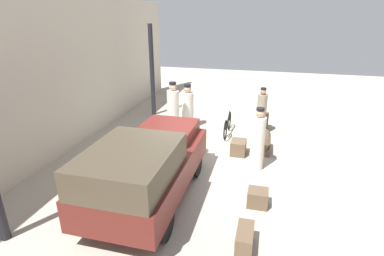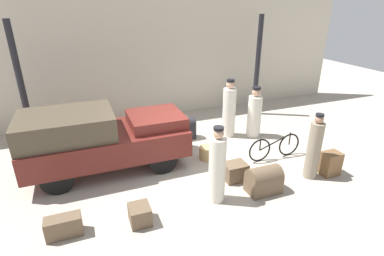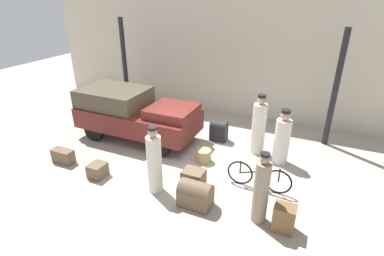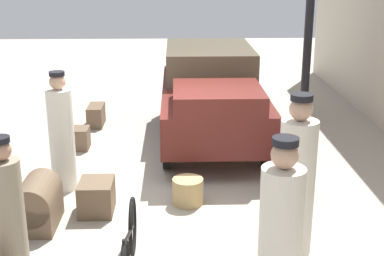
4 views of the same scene
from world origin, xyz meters
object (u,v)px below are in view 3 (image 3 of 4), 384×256
trunk_umber_medium (284,218)px  trunk_large_brown (98,170)px  porter_with_bicycle (154,162)px  suitcase_small_leather (194,178)px  porter_lifting_near_truck (282,139)px  suitcase_tan_flat (63,156)px  trunk_barrel_dark (195,194)px  porter_standing_middle (259,127)px  trunk_wicker_pale (219,130)px  bicycle (259,177)px  wicker_basket (204,156)px  porter_carrying_trunk (261,191)px  truck (134,112)px

trunk_umber_medium → trunk_large_brown: bearing=-179.3°
porter_with_bicycle → suitcase_small_leather: size_ratio=3.21×
porter_lifting_near_truck → trunk_large_brown: porter_lifting_near_truck is taller
suitcase_small_leather → trunk_umber_medium: bearing=-15.5°
suitcase_tan_flat → trunk_barrel_dark: bearing=-1.9°
porter_standing_middle → porter_lifting_near_truck: porter_standing_middle is taller
suitcase_small_leather → porter_lifting_near_truck: bearing=49.1°
porter_lifting_near_truck → suitcase_small_leather: bearing=-130.9°
porter_with_bicycle → porter_standing_middle: bearing=58.3°
porter_lifting_near_truck → suitcase_small_leather: (-1.79, -2.06, -0.51)m
trunk_barrel_dark → trunk_wicker_pale: size_ratio=1.10×
suitcase_small_leather → trunk_wicker_pale: size_ratio=0.79×
bicycle → trunk_wicker_pale: (-1.81, 2.10, 0.01)m
trunk_barrel_dark → trunk_wicker_pale: trunk_wicker_pale is taller
wicker_basket → bicycle: bearing=-20.6°
suitcase_tan_flat → trunk_large_brown: bearing=-6.5°
wicker_basket → trunk_barrel_dark: (0.57, -1.88, 0.12)m
porter_standing_middle → porter_carrying_trunk: size_ratio=1.11×
trunk_umber_medium → suitcase_small_leather: 2.41m
porter_with_bicycle → trunk_wicker_pale: bearing=81.5°
wicker_basket → trunk_barrel_dark: 1.97m
bicycle → porter_with_bicycle: 2.59m
porter_carrying_trunk → porter_with_bicycle: porter_with_bicycle is taller
porter_carrying_trunk → trunk_barrel_dark: size_ratio=2.21×
truck → porter_carrying_trunk: porter_carrying_trunk is taller
truck → porter_carrying_trunk: size_ratio=2.38×
wicker_basket → trunk_wicker_pale: (-0.07, 1.44, 0.17)m
porter_carrying_trunk → suitcase_tan_flat: 5.68m
wicker_basket → porter_with_bicycle: (-0.56, -1.77, 0.62)m
bicycle → porter_carrying_trunk: size_ratio=0.97×
trunk_large_brown → suitcase_small_leather: suitcase_small_leather is taller
trunk_umber_medium → suitcase_small_leather: size_ratio=1.11×
porter_standing_middle → porter_carrying_trunk: porter_standing_middle is taller
truck → porter_carrying_trunk: bearing=-25.6°
porter_with_bicycle → trunk_wicker_pale: 3.28m
trunk_barrel_dark → porter_lifting_near_truck: bearing=62.4°
suitcase_tan_flat → suitcase_small_leather: size_ratio=1.19×
truck → suitcase_small_leather: truck is taller
porter_lifting_near_truck → trunk_umber_medium: bearing=-78.8°
truck → wicker_basket: bearing=-10.3°
wicker_basket → trunk_umber_medium: (2.54, -1.85, 0.12)m
porter_with_bicycle → suitcase_tan_flat: (-3.09, 0.02, -0.59)m
trunk_large_brown → trunk_barrel_dark: bearing=0.4°
trunk_umber_medium → porter_standing_middle: bearing=112.9°
truck → porter_standing_middle: bearing=9.7°
porter_with_bicycle → trunk_barrel_dark: 1.24m
bicycle → trunk_wicker_pale: size_ratio=2.37×
trunk_large_brown → suitcase_tan_flat: 1.39m
suitcase_small_leather → truck: bearing=149.8°
porter_lifting_near_truck → trunk_wicker_pale: size_ratio=2.38×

